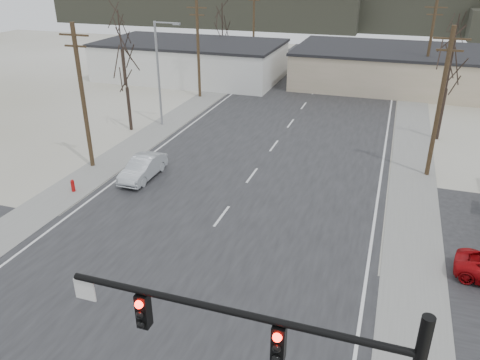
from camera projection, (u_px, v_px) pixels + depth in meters
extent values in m
plane|color=silver|center=(158.00, 303.00, 20.41)|extent=(140.00, 140.00, 0.00)
cube|color=black|center=(256.00, 170.00, 33.27)|extent=(18.00, 110.00, 0.05)
cube|color=black|center=(158.00, 303.00, 20.40)|extent=(90.00, 10.00, 0.04)
cube|color=gray|center=(156.00, 132.00, 40.59)|extent=(3.00, 90.00, 0.06)
cube|color=gray|center=(413.00, 162.00, 34.52)|extent=(3.00, 90.00, 0.06)
cylinder|color=black|center=(229.00, 311.00, 10.84)|extent=(8.40, 0.18, 0.18)
cube|color=black|center=(279.00, 343.00, 10.75)|extent=(0.32, 0.30, 1.00)
cube|color=black|center=(144.00, 310.00, 11.76)|extent=(0.32, 0.30, 1.00)
sphere|color=#FF0C05|center=(277.00, 337.00, 10.47)|extent=(0.22, 0.22, 0.22)
sphere|color=#FF0C05|center=(139.00, 304.00, 11.47)|extent=(0.22, 0.22, 0.22)
cube|color=silver|center=(85.00, 290.00, 12.16)|extent=(0.60, 0.04, 0.60)
cylinder|color=#A50C0C|center=(73.00, 187.00, 30.04)|extent=(0.24, 0.24, 0.70)
sphere|color=#A50C0C|center=(72.00, 181.00, 29.87)|extent=(0.24, 0.24, 0.24)
cube|color=silver|center=(191.00, 61.00, 58.40)|extent=(22.00, 12.00, 4.20)
cube|color=black|center=(190.00, 43.00, 57.44)|extent=(22.30, 12.30, 0.30)
cube|color=#C1AB94|center=(410.00, 69.00, 54.44)|extent=(26.00, 14.00, 4.00)
cube|color=black|center=(413.00, 51.00, 53.52)|extent=(26.30, 14.30, 0.30)
cylinder|color=#493321|center=(83.00, 99.00, 31.86)|extent=(0.30, 0.30, 10.00)
cube|color=#493321|center=(74.00, 35.00, 30.07)|extent=(2.20, 0.12, 0.12)
cube|color=#493321|center=(75.00, 46.00, 30.36)|extent=(1.60, 0.12, 0.12)
cylinder|color=#493321|center=(198.00, 50.00, 49.02)|extent=(0.30, 0.30, 10.00)
cube|color=#493321|center=(197.00, 8.00, 47.22)|extent=(2.20, 0.12, 0.12)
cube|color=#493321|center=(197.00, 15.00, 47.52)|extent=(1.60, 0.12, 0.12)
cylinder|color=#493321|center=(254.00, 27.00, 66.17)|extent=(0.30, 0.30, 10.00)
cube|color=#493321|center=(254.00, 0.00, 64.68)|extent=(1.60, 0.12, 0.12)
cylinder|color=#493321|center=(439.00, 105.00, 30.43)|extent=(0.30, 0.30, 10.00)
cube|color=#493321|center=(452.00, 39.00, 28.63)|extent=(2.20, 0.12, 0.12)
cube|color=#493321|center=(450.00, 50.00, 28.93)|extent=(1.60, 0.12, 0.12)
cylinder|color=#493321|center=(429.00, 50.00, 49.30)|extent=(0.30, 0.30, 10.00)
cube|color=#493321|center=(436.00, 7.00, 47.51)|extent=(2.20, 0.12, 0.12)
cube|color=#493321|center=(435.00, 15.00, 47.81)|extent=(1.60, 0.12, 0.12)
cylinder|color=gray|center=(158.00, 75.00, 40.51)|extent=(0.20, 0.20, 9.00)
cylinder|color=gray|center=(165.00, 23.00, 38.34)|extent=(2.00, 0.12, 0.12)
cube|color=gray|center=(177.00, 24.00, 38.08)|extent=(0.60, 0.25, 0.18)
cylinder|color=#31231D|center=(129.00, 109.00, 40.48)|extent=(0.28, 0.28, 3.75)
cylinder|color=#31231D|center=(125.00, 70.00, 39.04)|extent=(0.14, 0.14, 3.75)
cylinder|color=#31231D|center=(441.00, 114.00, 38.23)|extent=(0.28, 0.28, 4.25)
cylinder|color=#31231D|center=(450.00, 67.00, 36.60)|extent=(0.14, 0.14, 4.25)
cylinder|color=#31231D|center=(223.00, 53.00, 62.92)|extent=(0.28, 0.28, 4.50)
cylinder|color=#31231D|center=(222.00, 21.00, 61.19)|extent=(0.14, 0.14, 4.50)
cylinder|color=#31231D|center=(451.00, 60.00, 59.87)|extent=(0.28, 0.28, 4.00)
cylinder|color=#31231D|center=(457.00, 30.00, 58.34)|extent=(0.14, 0.14, 4.00)
cylinder|color=#31231D|center=(123.00, 66.00, 54.91)|extent=(0.28, 0.28, 4.50)
cylinder|color=#31231D|center=(120.00, 30.00, 53.18)|extent=(0.14, 0.14, 4.50)
cube|color=#333026|center=(207.00, 8.00, 107.85)|extent=(70.00, 18.00, 7.00)
cube|color=#333026|center=(438.00, 8.00, 96.55)|extent=(80.00, 18.00, 9.00)
imported|color=#AAB0B5|center=(143.00, 168.00, 31.74)|extent=(1.57, 4.47, 1.47)
imported|color=black|center=(352.00, 66.00, 61.86)|extent=(2.33, 5.50, 1.58)
imported|color=black|center=(286.00, 57.00, 68.00)|extent=(2.13, 4.35, 1.43)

